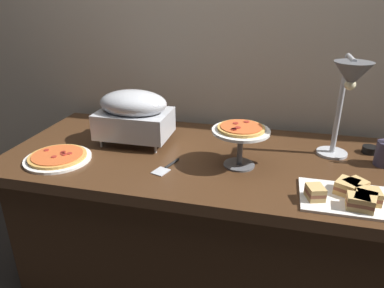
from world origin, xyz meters
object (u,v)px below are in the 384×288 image
at_px(pizza_plate_center, 241,134).
at_px(sandwich_platter, 350,195).
at_px(sauce_cup_near, 370,149).
at_px(serving_spatula, 166,168).
at_px(heat_lamp, 349,85).
at_px(chafing_dish, 134,114).
at_px(pizza_plate_front, 58,157).

distance_m(pizza_plate_center, sandwich_platter, 0.49).
bearing_deg(sauce_cup_near, serving_spatula, -156.65).
xyz_separation_m(heat_lamp, serving_spatula, (-0.71, -0.21, -0.36)).
relative_size(sandwich_platter, serving_spatula, 1.89).
relative_size(chafing_dish, heat_lamp, 0.76).
distance_m(chafing_dish, pizza_plate_center, 0.56).
relative_size(heat_lamp, pizza_plate_center, 1.89).
relative_size(pizza_plate_center, serving_spatula, 1.44).
relative_size(chafing_dish, sandwich_platter, 1.09).
bearing_deg(serving_spatula, sauce_cup_near, 23.35).
distance_m(sandwich_platter, sauce_cup_near, 0.50).
bearing_deg(sandwich_platter, pizza_plate_front, 177.56).
xyz_separation_m(chafing_dish, pizza_plate_center, (0.54, -0.14, -0.00)).
bearing_deg(pizza_plate_center, sandwich_platter, -24.51).
bearing_deg(sandwich_platter, pizza_plate_center, 155.49).
relative_size(sauce_cup_near, serving_spatula, 0.41).
bearing_deg(heat_lamp, sandwich_platter, -86.73).
bearing_deg(pizza_plate_front, heat_lamp, 11.38).
xyz_separation_m(sauce_cup_near, serving_spatula, (-0.89, -0.38, -0.01)).
bearing_deg(serving_spatula, pizza_plate_front, -175.49).
height_order(sandwich_platter, serving_spatula, sandwich_platter).
height_order(chafing_dish, serving_spatula, chafing_dish).
height_order(pizza_plate_center, sandwich_platter, pizza_plate_center).
relative_size(sandwich_platter, sauce_cup_near, 4.64).
relative_size(pizza_plate_front, sandwich_platter, 0.92).
bearing_deg(serving_spatula, pizza_plate_center, 18.65).
height_order(pizza_plate_center, serving_spatula, pizza_plate_center).
bearing_deg(pizza_plate_center, sauce_cup_near, 25.66).
distance_m(chafing_dish, serving_spatula, 0.37).
height_order(sandwich_platter, sauce_cup_near, sandwich_platter).
relative_size(heat_lamp, pizza_plate_front, 1.57).
bearing_deg(pizza_plate_front, pizza_plate_center, 9.99).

